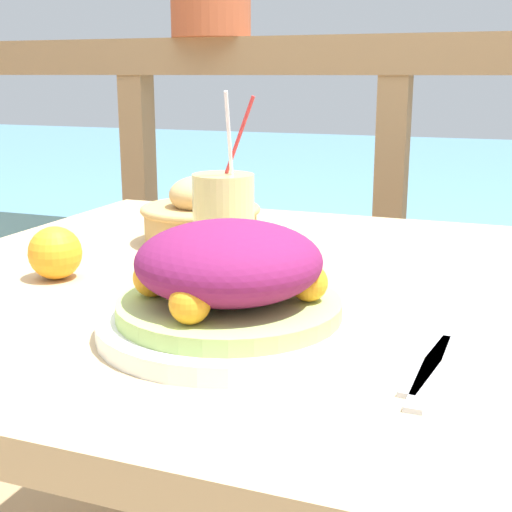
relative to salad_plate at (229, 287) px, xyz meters
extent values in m
cube|color=tan|center=(-0.02, 0.21, -0.07)|extent=(1.03, 0.95, 0.04)
cube|color=tan|center=(-0.48, 0.63, -0.43)|extent=(0.06, 0.06, 0.67)
cube|color=#937551|center=(-0.02, 1.03, 0.26)|extent=(2.80, 0.08, 0.09)
cube|color=#937551|center=(-0.70, 1.03, -0.28)|extent=(0.07, 0.07, 0.98)
cube|color=#937551|center=(-0.02, 1.03, -0.28)|extent=(0.07, 0.07, 0.98)
cube|color=#568EA8|center=(-0.02, 3.53, -0.53)|extent=(12.00, 4.00, 0.46)
cylinder|color=white|center=(0.00, 0.00, -0.04)|extent=(0.28, 0.28, 0.02)
cylinder|color=#A8C66B|center=(0.00, 0.00, -0.02)|extent=(0.24, 0.24, 0.02)
ellipsoid|color=#72194C|center=(0.00, 0.00, 0.03)|extent=(0.20, 0.20, 0.08)
sphere|color=orange|center=(0.08, 0.02, 0.01)|extent=(0.04, 0.04, 0.04)
sphere|color=orange|center=(-0.01, 0.08, 0.01)|extent=(0.04, 0.04, 0.04)
sphere|color=orange|center=(-0.08, -0.02, 0.01)|extent=(0.04, 0.04, 0.04)
sphere|color=orange|center=(0.00, -0.08, 0.01)|extent=(0.04, 0.04, 0.04)
cylinder|color=#DBCC7F|center=(-0.10, 0.21, 0.02)|extent=(0.08, 0.08, 0.14)
cylinder|color=white|center=(-0.08, 0.21, 0.09)|extent=(0.02, 0.06, 0.21)
cylinder|color=red|center=(-0.10, 0.22, 0.09)|extent=(0.08, 0.01, 0.21)
cylinder|color=tan|center=(-0.21, 0.37, -0.02)|extent=(0.18, 0.18, 0.06)
torus|color=tan|center=(-0.21, 0.37, 0.00)|extent=(0.19, 0.19, 0.01)
ellipsoid|color=tan|center=(-0.21, 0.37, 0.03)|extent=(0.10, 0.10, 0.06)
cylinder|color=#A34C2D|center=(-0.48, 1.03, 0.35)|extent=(0.20, 0.20, 0.09)
cube|color=silver|center=(0.21, 0.00, -0.05)|extent=(0.04, 0.18, 0.00)
cube|color=silver|center=(0.21, -0.03, -0.05)|extent=(0.02, 0.18, 0.00)
sphere|color=orange|center=(-0.30, 0.11, -0.02)|extent=(0.07, 0.07, 0.07)
camera|label=1|loc=(0.28, -0.65, 0.22)|focal=50.00mm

